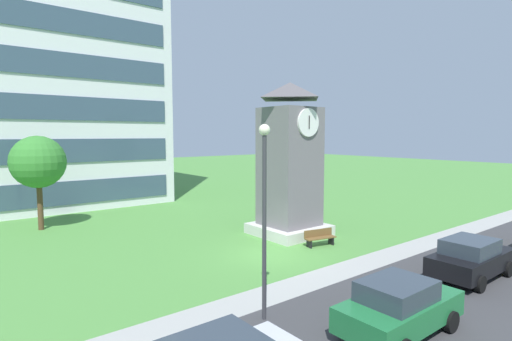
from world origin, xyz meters
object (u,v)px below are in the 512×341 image
object	(u,v)px
tree_streetside	(38,162)
parked_car_green	(399,306)
parked_car_black	(471,258)
street_lamp	(264,201)
clock_tower	(290,168)
park_bench	(320,237)

from	to	relation	value
tree_streetside	parked_car_green	distance (m)	22.55
parked_car_black	street_lamp	bearing A→B (deg)	164.74
clock_tower	parked_car_green	distance (m)	12.69
clock_tower	street_lamp	distance (m)	11.24
street_lamp	parked_car_black	size ratio (longest dim) A/B	1.45
park_bench	parked_car_green	size ratio (longest dim) A/B	0.44
clock_tower	street_lamp	xyz separation A→B (m)	(-8.26, -7.63, -0.11)
parked_car_green	clock_tower	bearing A→B (deg)	62.48
clock_tower	street_lamp	world-z (taller)	clock_tower
park_bench	tree_streetside	xyz separation A→B (m)	(-11.17, 13.47, 3.83)
clock_tower	parked_car_black	distance (m)	10.66
clock_tower	street_lamp	size ratio (longest dim) A/B	1.43
tree_streetside	parked_car_green	xyz separation A→B (m)	(5.94, -21.48, -3.43)
tree_streetside	parked_car_black	xyz separation A→B (m)	(12.56, -20.72, -3.43)
street_lamp	parked_car_green	bearing A→B (deg)	-51.68
parked_car_green	tree_streetside	bearing A→B (deg)	105.46
park_bench	street_lamp	distance (m)	9.76
parked_car_green	parked_car_black	distance (m)	6.66
park_bench	parked_car_black	world-z (taller)	parked_car_black
street_lamp	parked_car_green	distance (m)	5.16
clock_tower	parked_car_black	size ratio (longest dim) A/B	2.07
clock_tower	tree_streetside	bearing A→B (deg)	137.67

